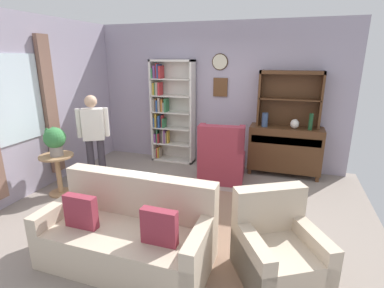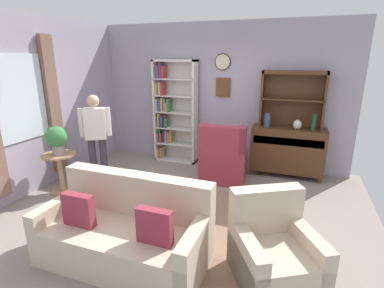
{
  "view_description": "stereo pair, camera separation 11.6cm",
  "coord_description": "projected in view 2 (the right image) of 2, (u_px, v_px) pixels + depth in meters",
  "views": [
    {
      "loc": [
        1.37,
        -3.63,
        2.16
      ],
      "look_at": [
        0.1,
        0.2,
        0.95
      ],
      "focal_mm": 27.48,
      "sensor_mm": 36.0,
      "label": 1
    },
    {
      "loc": [
        1.48,
        -3.6,
        2.16
      ],
      "look_at": [
        0.1,
        0.2,
        0.95
      ],
      "focal_mm": 27.48,
      "sensor_mm": 36.0,
      "label": 2
    }
  ],
  "objects": [
    {
      "name": "ground_plane",
      "position": [
        181.0,
        209.0,
        4.34
      ],
      "size": [
        5.4,
        4.6,
        0.02
      ],
      "primitive_type": "cube",
      "color": "gray"
    },
    {
      "name": "wall_back",
      "position": [
        220.0,
        96.0,
        5.86
      ],
      "size": [
        5.0,
        0.09,
        2.8
      ],
      "color": "#A399AD",
      "rests_on": "ground_plane"
    },
    {
      "name": "wall_left",
      "position": [
        34.0,
        105.0,
        4.73
      ],
      "size": [
        0.16,
        4.2,
        2.8
      ],
      "color": "#A399AD",
      "rests_on": "ground_plane"
    },
    {
      "name": "area_rug",
      "position": [
        186.0,
        221.0,
        4.0
      ],
      "size": [
        2.64,
        2.14,
        0.01
      ],
      "primitive_type": "cube",
      "color": "#846651",
      "rests_on": "ground_plane"
    },
    {
      "name": "bookshelf",
      "position": [
        172.0,
        112.0,
        6.11
      ],
      "size": [
        0.9,
        0.3,
        2.1
      ],
      "color": "silver",
      "rests_on": "ground_plane"
    },
    {
      "name": "sideboard",
      "position": [
        287.0,
        149.0,
        5.42
      ],
      "size": [
        1.3,
        0.45,
        0.92
      ],
      "color": "#4C2D19",
      "rests_on": "ground_plane"
    },
    {
      "name": "sideboard_hutch",
      "position": [
        293.0,
        91.0,
        5.22
      ],
      "size": [
        1.1,
        0.26,
        1.0
      ],
      "color": "#4C2D19",
      "rests_on": "sideboard"
    },
    {
      "name": "vase_tall",
      "position": [
        267.0,
        120.0,
        5.32
      ],
      "size": [
        0.11,
        0.11,
        0.26
      ],
      "primitive_type": "cylinder",
      "color": "#33476B",
      "rests_on": "sideboard"
    },
    {
      "name": "vase_round",
      "position": [
        297.0,
        125.0,
        5.17
      ],
      "size": [
        0.15,
        0.15,
        0.17
      ],
      "primitive_type": "ellipsoid",
      "color": "beige",
      "rests_on": "sideboard"
    },
    {
      "name": "bottle_wine",
      "position": [
        314.0,
        122.0,
        5.05
      ],
      "size": [
        0.07,
        0.07,
        0.29
      ],
      "primitive_type": "cylinder",
      "color": "#194223",
      "rests_on": "sideboard"
    },
    {
      "name": "couch_floral",
      "position": [
        126.0,
        233.0,
        3.19
      ],
      "size": [
        1.81,
        0.86,
        0.9
      ],
      "color": "beige",
      "rests_on": "ground_plane"
    },
    {
      "name": "armchair_floral",
      "position": [
        274.0,
        253.0,
        2.9
      ],
      "size": [
        1.04,
        1.05,
        0.88
      ],
      "color": "beige",
      "rests_on": "ground_plane"
    },
    {
      "name": "wingback_chair",
      "position": [
        223.0,
        160.0,
        5.23
      ],
      "size": [
        0.85,
        0.87,
        1.05
      ],
      "color": "maroon",
      "rests_on": "ground_plane"
    },
    {
      "name": "plant_stand",
      "position": [
        60.0,
        169.0,
        4.76
      ],
      "size": [
        0.52,
        0.52,
        0.66
      ],
      "color": "#A87F56",
      "rests_on": "ground_plane"
    },
    {
      "name": "potted_plant_large",
      "position": [
        57.0,
        138.0,
        4.59
      ],
      "size": [
        0.33,
        0.33,
        0.45
      ],
      "color": "gray",
      "rests_on": "plant_stand"
    },
    {
      "name": "potted_plant_small",
      "position": [
        86.0,
        176.0,
        5.03
      ],
      "size": [
        0.24,
        0.24,
        0.33
      ],
      "color": "gray",
      "rests_on": "ground_plane"
    },
    {
      "name": "person_reading",
      "position": [
        96.0,
        134.0,
        4.96
      ],
      "size": [
        0.49,
        0.35,
        1.56
      ],
      "color": "#38333D",
      "rests_on": "ground_plane"
    },
    {
      "name": "coffee_table",
      "position": [
        171.0,
        194.0,
        4.02
      ],
      "size": [
        0.8,
        0.5,
        0.42
      ],
      "color": "#4C2D19",
      "rests_on": "ground_plane"
    },
    {
      "name": "book_stack",
      "position": [
        170.0,
        183.0,
        4.06
      ],
      "size": [
        0.22,
        0.13,
        0.11
      ],
      "color": "gold",
      "rests_on": "coffee_table"
    }
  ]
}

